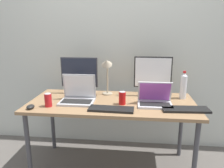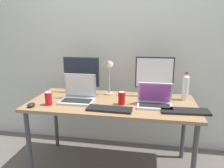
# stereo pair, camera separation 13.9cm
# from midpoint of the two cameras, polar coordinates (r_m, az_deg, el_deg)

# --- Properties ---
(ground_plane) EXTENTS (16.00, 16.00, 0.00)m
(ground_plane) POSITION_cam_midpoint_polar(r_m,az_deg,el_deg) (2.51, 1.69, -20.79)
(ground_plane) COLOR #5B5651
(wall_back) EXTENTS (7.00, 0.08, 2.60)m
(wall_back) POSITION_cam_midpoint_polar(r_m,az_deg,el_deg) (2.64, 3.80, 11.16)
(wall_back) COLOR silver
(wall_back) RESTS_ON ground
(work_desk) EXTENTS (1.63, 0.74, 0.74)m
(work_desk) POSITION_cam_midpoint_polar(r_m,az_deg,el_deg) (2.19, 1.82, -6.20)
(work_desk) COLOR #424247
(work_desk) RESTS_ON ground
(monitor_left) EXTENTS (0.40, 0.22, 0.40)m
(monitor_left) POSITION_cam_midpoint_polar(r_m,az_deg,el_deg) (2.42, -6.35, 2.28)
(monitor_left) COLOR #38383D
(monitor_left) RESTS_ON work_desk
(monitor_center) EXTENTS (0.39, 0.20, 0.42)m
(monitor_center) POSITION_cam_midpoint_polar(r_m,az_deg,el_deg) (2.32, 12.69, 2.01)
(monitor_center) COLOR black
(monitor_center) RESTS_ON work_desk
(laptop_silver) EXTENTS (0.33, 0.25, 0.27)m
(laptop_silver) POSITION_cam_midpoint_polar(r_m,az_deg,el_deg) (2.19, -6.98, -2.86)
(laptop_silver) COLOR #B7B7BC
(laptop_silver) RESTS_ON work_desk
(laptop_secondary) EXTENTS (0.32, 0.22, 0.22)m
(laptop_secondary) POSITION_cam_midpoint_polar(r_m,az_deg,el_deg) (2.09, 12.94, -4.25)
(laptop_secondary) COLOR silver
(laptop_secondary) RESTS_ON work_desk
(keyboard_main) EXTENTS (0.41, 0.16, 0.02)m
(keyboard_main) POSITION_cam_midpoint_polar(r_m,az_deg,el_deg) (1.95, 1.37, -6.58)
(keyboard_main) COLOR black
(keyboard_main) RESTS_ON work_desk
(keyboard_aux) EXTENTS (0.42, 0.17, 0.02)m
(keyboard_aux) POSITION_cam_midpoint_polar(r_m,az_deg,el_deg) (2.03, 20.45, -6.70)
(keyboard_aux) COLOR black
(keyboard_aux) RESTS_ON work_desk
(mouse_by_keyboard) EXTENTS (0.07, 0.09, 0.04)m
(mouse_by_keyboard) POSITION_cam_midpoint_polar(r_m,az_deg,el_deg) (2.14, -18.63, -5.21)
(mouse_by_keyboard) COLOR black
(mouse_by_keyboard) RESTS_ON work_desk
(water_bottle) EXTENTS (0.07, 0.07, 0.29)m
(water_bottle) POSITION_cam_midpoint_polar(r_m,az_deg,el_deg) (2.32, 20.28, -0.80)
(water_bottle) COLOR silver
(water_bottle) RESTS_ON work_desk
(soda_can_near_keyboard) EXTENTS (0.07, 0.07, 0.13)m
(soda_can_near_keyboard) POSITION_cam_midpoint_polar(r_m,az_deg,el_deg) (2.08, 4.46, -3.75)
(soda_can_near_keyboard) COLOR red
(soda_can_near_keyboard) RESTS_ON work_desk
(soda_can_by_laptop) EXTENTS (0.07, 0.07, 0.13)m
(soda_can_by_laptop) POSITION_cam_midpoint_polar(r_m,az_deg,el_deg) (2.12, -14.47, -3.75)
(soda_can_by_laptop) COLOR red
(soda_can_by_laptop) RESTS_ON work_desk
(desk_lamp) EXTENTS (0.11, 0.18, 0.42)m
(desk_lamp) POSITION_cam_midpoint_polar(r_m,az_deg,el_deg) (2.30, 0.73, 3.74)
(desk_lamp) COLOR tan
(desk_lamp) RESTS_ON work_desk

